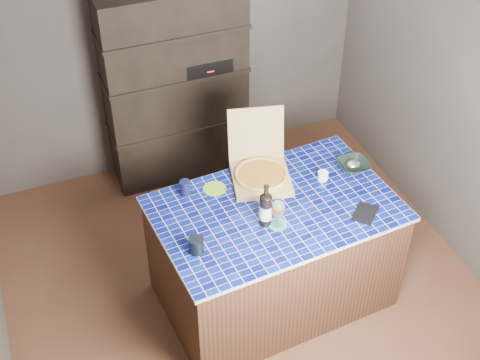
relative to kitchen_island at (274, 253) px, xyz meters
name	(u,v)px	position (x,y,z in m)	size (l,w,h in m)	color
room	(241,157)	(-0.18, 0.19, 0.80)	(3.50, 3.50, 3.50)	#533723
shelving_unit	(176,86)	(-0.18, 1.72, 0.45)	(1.20, 0.41, 1.80)	black
kitchen_island	(274,253)	(0.00, 0.00, 0.00)	(1.72, 1.17, 0.90)	#4E2C1E
pizza_box	(261,172)	(0.02, 0.32, 0.51)	(0.51, 0.57, 0.44)	tan
mead_bottle	(266,209)	(-0.13, -0.12, 0.58)	(0.09, 0.09, 0.33)	black
teal_trivet	(277,224)	(-0.06, -0.16, 0.45)	(0.13, 0.13, 0.01)	teal
wine_glass	(278,209)	(-0.06, -0.16, 0.59)	(0.09, 0.09, 0.20)	white
tumbler	(196,245)	(-0.63, -0.20, 0.50)	(0.10, 0.10, 0.11)	black
dvd_case	(365,213)	(0.53, -0.28, 0.46)	(0.14, 0.19, 0.02)	black
bowl	(353,165)	(0.69, 0.18, 0.48)	(0.23, 0.23, 0.06)	black
foil_contents	(353,164)	(0.69, 0.18, 0.49)	(0.11, 0.09, 0.05)	silver
white_jar	(323,176)	(0.43, 0.15, 0.48)	(0.07, 0.07, 0.06)	white
navy_cup	(185,188)	(-0.53, 0.36, 0.51)	(0.07, 0.07, 0.11)	black
green_trivet	(215,189)	(-0.32, 0.33, 0.45)	(0.16, 0.16, 0.01)	#74AB24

